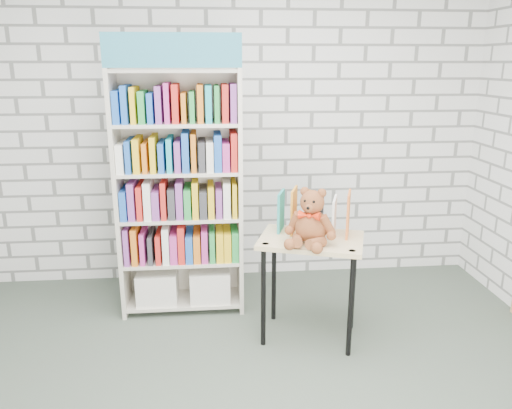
{
  "coord_description": "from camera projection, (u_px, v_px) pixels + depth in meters",
  "views": [
    {
      "loc": [
        -0.23,
        -2.48,
        1.97
      ],
      "look_at": [
        0.09,
        0.95,
        0.99
      ],
      "focal_mm": 35.0,
      "sensor_mm": 36.0,
      "label": 1
    }
  ],
  "objects": [
    {
      "name": "room_shell",
      "position": [
        255.0,
        103.0,
        2.45
      ],
      "size": [
        4.52,
        4.02,
        2.81
      ],
      "color": "silver",
      "rests_on": "ground"
    },
    {
      "name": "bookshelf",
      "position": [
        180.0,
        192.0,
        3.92
      ],
      "size": [
        0.97,
        0.38,
        2.18
      ],
      "color": "beige",
      "rests_on": "ground"
    },
    {
      "name": "display_table",
      "position": [
        311.0,
        252.0,
        3.56
      ],
      "size": [
        0.84,
        0.7,
        0.78
      ],
      "color": "tan",
      "rests_on": "ground"
    },
    {
      "name": "table_books",
      "position": [
        314.0,
        213.0,
        3.6
      ],
      "size": [
        0.55,
        0.37,
        0.3
      ],
      "color": "teal",
      "rests_on": "display_table"
    },
    {
      "name": "teddy_bear",
      "position": [
        311.0,
        222.0,
        3.38
      ],
      "size": [
        0.37,
        0.35,
        0.39
      ],
      "color": "brown",
      "rests_on": "display_table"
    }
  ]
}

